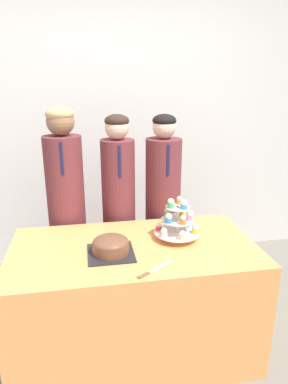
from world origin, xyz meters
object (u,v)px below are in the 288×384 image
(student_2, at_px, (163,215))
(student_1, at_px, (119,217))
(cake_knife, at_px, (149,272))
(student_0, at_px, (67,216))
(round_cake, at_px, (111,246))
(cupcake_stand, at_px, (178,221))

(student_2, bearing_deg, student_1, -180.00)
(cake_knife, xyz_separation_m, student_0, (-0.45, 0.88, -0.00))
(cake_knife, bearing_deg, round_cake, 93.04)
(round_cake, height_order, student_2, student_2)
(cake_knife, xyz_separation_m, cupcake_stand, (0.25, 0.37, 0.12))
(student_1, xyz_separation_m, student_2, (0.34, 0.00, -0.01))
(round_cake, bearing_deg, student_1, 79.78)
(cake_knife, relative_size, student_1, 0.15)
(cake_knife, height_order, student_2, student_2)
(round_cake, height_order, cake_knife, round_cake)
(cupcake_stand, relative_size, student_2, 0.19)
(cupcake_stand, distance_m, student_1, 0.62)
(student_2, bearing_deg, cupcake_stand, -92.87)
(cake_knife, bearing_deg, cupcake_stand, 21.91)
(round_cake, bearing_deg, student_0, 112.75)
(student_0, height_order, student_2, student_0)
(cake_knife, height_order, student_1, student_1)
(student_1, bearing_deg, round_cake, -100.22)
(student_0, bearing_deg, cupcake_stand, -36.22)
(cupcake_stand, bearing_deg, student_2, 87.13)
(round_cake, xyz_separation_m, student_2, (0.46, 0.64, -0.10))
(cake_knife, height_order, cupcake_stand, cupcake_stand)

